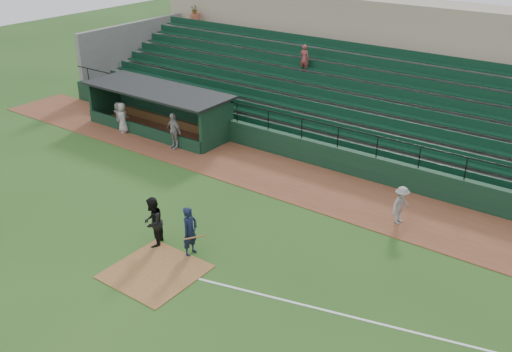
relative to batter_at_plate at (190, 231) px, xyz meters
The scene contains 12 objects.
ground 1.16m from the batter_at_plate, 112.59° to the right, with size 90.00×90.00×0.00m, color #274E19.
warning_track 7.47m from the batter_at_plate, 91.93° to the left, with size 40.00×4.00×0.03m, color brown.
home_plate_dirt 1.87m from the batter_at_plate, 98.86° to the right, with size 3.00×3.00×0.03m, color brown.
foul_line 7.83m from the batter_at_plate, ahead, with size 18.00×0.09×0.01m, color white.
stadium_structure 15.92m from the batter_at_plate, 90.90° to the left, with size 38.00×13.08×6.40m.
dugout 13.43m from the batter_at_plate, 138.13° to the left, with size 8.90×3.20×2.42m.
batter_at_plate is the anchor object (origin of this frame).
umpire 1.57m from the batter_at_plate, 167.44° to the right, with size 0.96×0.74×1.97m, color black.
runner 8.44m from the batter_at_plate, 51.34° to the left, with size 1.02×0.59×1.59m, color gray.
dugout_player_a 10.20m from the batter_at_plate, 136.67° to the left, with size 1.12×0.47×1.91m, color #99938F.
dugout_player_b 13.33m from the batter_at_plate, 148.17° to the left, with size 0.84×0.54×1.71m, color #A39E99.
dugout_player_c 13.89m from the batter_at_plate, 148.55° to the left, with size 1.48×0.47×1.60m, color #A19B97.
Camera 1 is at (12.55, -12.31, 11.62)m, focal length 40.03 mm.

